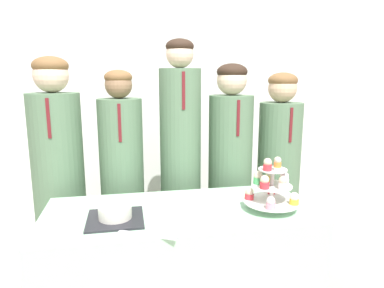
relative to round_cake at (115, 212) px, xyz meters
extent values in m
cube|color=silver|center=(0.31, 1.42, 0.58)|extent=(9.00, 0.06, 2.70)
cube|color=#A8DBB2|center=(0.31, 0.07, -0.41)|extent=(1.32, 0.58, 0.73)
cube|color=#232328|center=(0.00, 0.00, -0.04)|extent=(0.25, 0.25, 0.01)
cylinder|color=silver|center=(0.00, 0.00, 0.00)|extent=(0.15, 0.15, 0.05)
ellipsoid|color=silver|center=(0.00, 0.00, 0.02)|extent=(0.15, 0.15, 0.05)
cube|color=silver|center=(0.17, -0.21, -0.04)|extent=(0.17, 0.09, 0.00)
cube|color=#B2B2B7|center=(0.05, -0.15, -0.04)|extent=(0.08, 0.05, 0.01)
cylinder|color=silver|center=(0.75, -0.01, 0.06)|extent=(0.02, 0.02, 0.21)
cylinder|color=silver|center=(0.75, -0.01, 0.00)|extent=(0.27, 0.27, 0.01)
cylinder|color=silver|center=(0.75, -0.01, 0.08)|extent=(0.19, 0.19, 0.01)
cylinder|color=silver|center=(0.75, -0.01, 0.16)|extent=(0.14, 0.14, 0.01)
cylinder|color=pink|center=(0.71, -0.11, 0.02)|extent=(0.04, 0.04, 0.03)
sphere|color=silver|center=(0.71, -0.11, 0.04)|extent=(0.04, 0.04, 0.04)
cylinder|color=yellow|center=(0.84, -0.08, 0.01)|extent=(0.04, 0.04, 0.03)
sphere|color=white|center=(0.84, -0.08, 0.04)|extent=(0.04, 0.04, 0.04)
cylinder|color=#E5333D|center=(0.80, 0.09, 0.02)|extent=(0.04, 0.04, 0.03)
sphere|color=beige|center=(0.80, 0.09, 0.04)|extent=(0.04, 0.04, 0.04)
cylinder|color=#E5333D|center=(0.66, 0.03, 0.02)|extent=(0.04, 0.04, 0.03)
sphere|color=beige|center=(0.66, 0.03, 0.04)|extent=(0.04, 0.04, 0.04)
cylinder|color=#4CB766|center=(0.69, 0.02, 0.10)|extent=(0.05, 0.05, 0.03)
sphere|color=#F4E5C6|center=(0.69, 0.02, 0.13)|extent=(0.04, 0.04, 0.04)
cylinder|color=#E5333D|center=(0.70, -0.05, 0.10)|extent=(0.04, 0.04, 0.03)
sphere|color=beige|center=(0.70, -0.05, 0.13)|extent=(0.04, 0.04, 0.04)
cylinder|color=white|center=(0.78, -0.08, 0.10)|extent=(0.04, 0.04, 0.03)
sphere|color=beige|center=(0.78, -0.08, 0.13)|extent=(0.04, 0.04, 0.04)
cylinder|color=white|center=(0.82, -0.01, 0.10)|extent=(0.05, 0.05, 0.02)
sphere|color=silver|center=(0.82, -0.01, 0.12)|extent=(0.04, 0.04, 0.04)
cylinder|color=yellow|center=(0.77, 0.05, 0.10)|extent=(0.04, 0.04, 0.03)
sphere|color=#F4E5C6|center=(0.77, 0.05, 0.13)|extent=(0.04, 0.04, 0.04)
cylinder|color=#E5333D|center=(0.72, -0.04, 0.18)|extent=(0.04, 0.04, 0.03)
sphere|color=beige|center=(0.72, -0.04, 0.21)|extent=(0.04, 0.04, 0.04)
cylinder|color=orange|center=(0.79, 0.01, 0.18)|extent=(0.04, 0.04, 0.02)
sphere|color=beige|center=(0.79, 0.01, 0.20)|extent=(0.03, 0.03, 0.03)
cylinder|color=#567556|center=(-0.35, 0.61, -0.13)|extent=(0.30, 0.30, 1.28)
sphere|color=beige|center=(-0.35, 0.61, 0.61)|extent=(0.20, 0.20, 0.20)
ellipsoid|color=brown|center=(-0.35, 0.61, 0.67)|extent=(0.20, 0.20, 0.11)
cube|color=maroon|center=(-0.35, 0.45, 0.38)|extent=(0.02, 0.01, 0.22)
cylinder|color=#567556|center=(0.03, 0.61, -0.15)|extent=(0.27, 0.27, 1.25)
sphere|color=#8E6B4C|center=(0.03, 0.61, 0.56)|extent=(0.16, 0.16, 0.16)
ellipsoid|color=brown|center=(0.03, 0.61, 0.60)|extent=(0.17, 0.17, 0.09)
cube|color=maroon|center=(0.03, 0.47, 0.34)|extent=(0.02, 0.01, 0.22)
cylinder|color=#567556|center=(0.40, 0.61, -0.06)|extent=(0.26, 0.26, 1.43)
sphere|color=beige|center=(0.40, 0.61, 0.74)|extent=(0.17, 0.17, 0.17)
ellipsoid|color=#332319|center=(0.40, 0.61, 0.78)|extent=(0.17, 0.17, 0.09)
cube|color=maroon|center=(0.40, 0.47, 0.52)|extent=(0.02, 0.01, 0.22)
cylinder|color=#567556|center=(0.73, 0.61, -0.14)|extent=(0.29, 0.29, 1.26)
sphere|color=beige|center=(0.73, 0.61, 0.58)|extent=(0.19, 0.19, 0.19)
ellipsoid|color=#332319|center=(0.73, 0.61, 0.63)|extent=(0.19, 0.19, 0.10)
cube|color=maroon|center=(0.73, 0.46, 0.36)|extent=(0.02, 0.01, 0.22)
cylinder|color=#567556|center=(1.08, 0.61, -0.17)|extent=(0.29, 0.29, 1.21)
sphere|color=#D6AD89|center=(1.08, 0.61, 0.53)|extent=(0.19, 0.19, 0.19)
ellipsoid|color=brown|center=(1.08, 0.61, 0.58)|extent=(0.19, 0.19, 0.10)
cube|color=maroon|center=(1.08, 0.46, 0.31)|extent=(0.02, 0.01, 0.22)
camera|label=1|loc=(0.07, -1.51, 0.60)|focal=32.00mm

